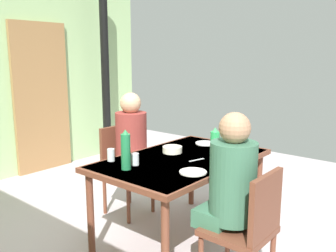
{
  "coord_description": "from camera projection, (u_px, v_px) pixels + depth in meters",
  "views": [
    {
      "loc": [
        -1.98,
        -1.77,
        1.56
      ],
      "look_at": [
        0.32,
        0.16,
        0.98
      ],
      "focal_mm": 38.72,
      "sensor_mm": 36.0,
      "label": 1
    }
  ],
  "objects": [
    {
      "name": "dinner_plate_near_right",
      "position": [
        193.0,
        172.0,
        2.62
      ],
      "size": [
        0.2,
        0.2,
        0.01
      ],
      "primitive_type": "cylinder",
      "color": "white",
      "rests_on": "dining_table"
    },
    {
      "name": "person_near_diner",
      "position": [
        231.0,
        180.0,
        2.31
      ],
      "size": [
        0.3,
        0.37,
        0.77
      ],
      "color": "#3B6E52",
      "rests_on": "ground_plane"
    },
    {
      "name": "cutlery_knife_far",
      "position": [
        197.0,
        160.0,
        2.94
      ],
      "size": [
        0.15,
        0.06,
        0.0
      ],
      "primitive_type": "cube",
      "rotation": [
        0.0,
        0.0,
        6.02
      ],
      "color": "silver",
      "rests_on": "dining_table"
    },
    {
      "name": "cutlery_fork_near",
      "position": [
        216.0,
        164.0,
        2.82
      ],
      "size": [
        0.15,
        0.05,
        0.0
      ],
      "primitive_type": "cube",
      "rotation": [
        0.0,
        0.0,
        0.2
      ],
      "color": "silver",
      "rests_on": "dining_table"
    },
    {
      "name": "person_far_diner",
      "position": [
        132.0,
        138.0,
        3.48
      ],
      "size": [
        0.3,
        0.37,
        0.77
      ],
      "rotation": [
        0.0,
        0.0,
        3.14
      ],
      "color": "maroon",
      "rests_on": "ground_plane"
    },
    {
      "name": "chair_near_diner",
      "position": [
        248.0,
        227.0,
        2.28
      ],
      "size": [
        0.4,
        0.4,
        0.87
      ],
      "color": "brown",
      "rests_on": "ground_plane"
    },
    {
      "name": "chair_far_diner",
      "position": [
        123.0,
        164.0,
        3.62
      ],
      "size": [
        0.4,
        0.4,
        0.87
      ],
      "rotation": [
        0.0,
        0.0,
        3.14
      ],
      "color": "brown",
      "rests_on": "ground_plane"
    },
    {
      "name": "drinking_glass_by_far_diner",
      "position": [
        111.0,
        155.0,
        2.91
      ],
      "size": [
        0.06,
        0.06,
        0.1
      ],
      "primitive_type": "cylinder",
      "color": "silver",
      "rests_on": "dining_table"
    },
    {
      "name": "serving_bowl_center",
      "position": [
        172.0,
        150.0,
        3.16
      ],
      "size": [
        0.17,
        0.17,
        0.05
      ],
      "primitive_type": "cylinder",
      "color": "#EEE5CE",
      "rests_on": "dining_table"
    },
    {
      "name": "dinner_plate_near_left",
      "position": [
        206.0,
        143.0,
        3.48
      ],
      "size": [
        0.19,
        0.19,
        0.01
      ],
      "primitive_type": "cylinder",
      "color": "white",
      "rests_on": "dining_table"
    },
    {
      "name": "cutlery_knife_near",
      "position": [
        237.0,
        148.0,
        3.32
      ],
      "size": [
        0.15,
        0.04,
        0.0
      ],
      "primitive_type": "cube",
      "rotation": [
        0.0,
        0.0,
        3.28
      ],
      "color": "silver",
      "rests_on": "dining_table"
    },
    {
      "name": "cutlery_fork_far",
      "position": [
        236.0,
        155.0,
        3.09
      ],
      "size": [
        0.1,
        0.13,
        0.0
      ],
      "primitive_type": "cube",
      "rotation": [
        0.0,
        0.0,
        5.37
      ],
      "color": "silver",
      "rests_on": "dining_table"
    },
    {
      "name": "door_wooden",
      "position": [
        42.0,
        98.0,
        4.89
      ],
      "size": [
        0.8,
        0.05,
        2.0
      ],
      "primitive_type": "cube",
      "color": "#9C7044",
      "rests_on": "ground_plane"
    },
    {
      "name": "water_bottle_green_near",
      "position": [
        126.0,
        151.0,
        2.68
      ],
      "size": [
        0.07,
        0.07,
        0.3
      ],
      "color": "#207846",
      "rests_on": "dining_table"
    },
    {
      "name": "dining_table",
      "position": [
        182.0,
        166.0,
        3.02
      ],
      "size": [
        1.47,
        0.91,
        0.73
      ],
      "color": "brown",
      "rests_on": "ground_plane"
    },
    {
      "name": "water_bottle_green_far",
      "position": [
        215.0,
        144.0,
        2.94
      ],
      "size": [
        0.08,
        0.08,
        0.26
      ],
      "color": "green",
      "rests_on": "dining_table"
    },
    {
      "name": "stove_pipe_column",
      "position": [
        105.0,
        74.0,
        5.34
      ],
      "size": [
        0.12,
        0.12,
        2.58
      ],
      "primitive_type": "cylinder",
      "color": "black",
      "rests_on": "ground_plane"
    },
    {
      "name": "drinking_glass_by_near_diner",
      "position": [
        135.0,
        159.0,
        2.8
      ],
      "size": [
        0.06,
        0.06,
        0.09
      ],
      "primitive_type": "cylinder",
      "color": "silver",
      "rests_on": "dining_table"
    }
  ]
}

